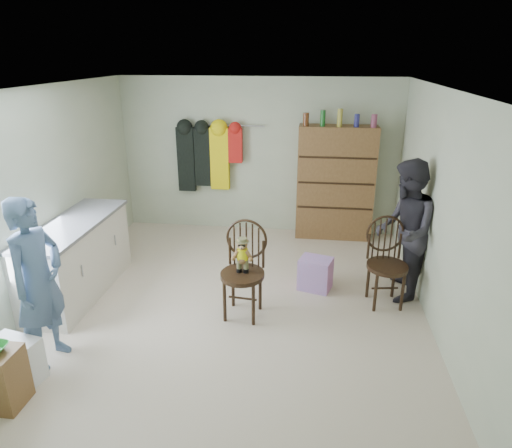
# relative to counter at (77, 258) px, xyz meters

# --- Properties ---
(ground_plane) EXTENTS (5.00, 5.00, 0.00)m
(ground_plane) POSITION_rel_counter_xyz_m (1.95, 0.00, -0.47)
(ground_plane) COLOR beige
(ground_plane) RESTS_ON ground
(room_walls) EXTENTS (5.00, 5.00, 5.00)m
(room_walls) POSITION_rel_counter_xyz_m (1.95, 0.53, 1.11)
(room_walls) COLOR beige
(room_walls) RESTS_ON ground
(counter) EXTENTS (0.64, 1.86, 0.94)m
(counter) POSITION_rel_counter_xyz_m (0.00, 0.00, 0.00)
(counter) COLOR silver
(counter) RESTS_ON ground
(plastic_tub) EXTENTS (0.52, 0.50, 0.42)m
(plastic_tub) POSITION_rel_counter_xyz_m (0.21, -1.71, -0.26)
(plastic_tub) COLOR white
(plastic_tub) RESTS_ON ground
(chair_front) EXTENTS (0.54, 0.54, 1.11)m
(chair_front) POSITION_rel_counter_xyz_m (2.11, -0.22, 0.16)
(chair_front) COLOR #301E11
(chair_front) RESTS_ON ground
(chair_far) EXTENTS (0.54, 0.54, 1.07)m
(chair_far) POSITION_rel_counter_xyz_m (3.74, 0.25, 0.10)
(chair_far) COLOR #301E11
(chair_far) RESTS_ON ground
(striped_bag) EXTENTS (0.46, 0.40, 0.41)m
(striped_bag) POSITION_rel_counter_xyz_m (2.93, 0.47, -0.27)
(striped_bag) COLOR pink
(striped_bag) RESTS_ON ground
(person_left) EXTENTS (0.49, 0.67, 1.67)m
(person_left) POSITION_rel_counter_xyz_m (0.35, -1.29, 0.37)
(person_left) COLOR slate
(person_left) RESTS_ON ground
(person_right) EXTENTS (0.74, 0.90, 1.72)m
(person_right) POSITION_rel_counter_xyz_m (3.95, 0.43, 0.39)
(person_right) COLOR #2D2B33
(person_right) RESTS_ON ground
(dresser) EXTENTS (1.20, 0.39, 2.06)m
(dresser) POSITION_rel_counter_xyz_m (3.20, 2.30, 0.44)
(dresser) COLOR brown
(dresser) RESTS_ON ground
(coat_rack) EXTENTS (1.42, 0.12, 1.09)m
(coat_rack) POSITION_rel_counter_xyz_m (1.12, 2.38, 0.78)
(coat_rack) COLOR #99999E
(coat_rack) RESTS_ON ground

